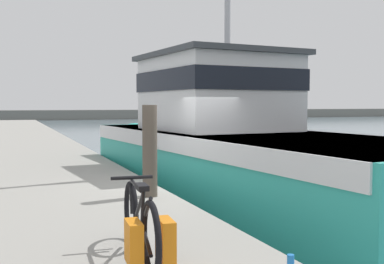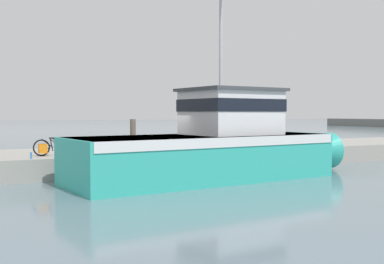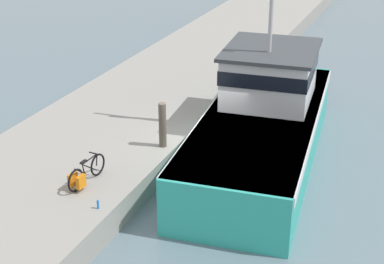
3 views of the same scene
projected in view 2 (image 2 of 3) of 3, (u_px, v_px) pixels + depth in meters
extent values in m
plane|color=slate|center=(159.00, 177.00, 19.44)|extent=(320.00, 320.00, 0.00)
cube|color=gray|center=(129.00, 159.00, 22.64)|extent=(5.87, 80.00, 0.86)
cube|color=teal|center=(203.00, 158.00, 18.49)|extent=(4.52, 10.76, 1.74)
cone|color=teal|center=(316.00, 151.00, 21.84)|extent=(1.82, 2.03, 1.65)
cube|color=silver|center=(203.00, 140.00, 18.46)|extent=(4.57, 10.56, 0.35)
cube|color=silver|center=(231.00, 113.00, 19.13)|extent=(3.12, 3.52, 1.71)
cube|color=black|center=(231.00, 106.00, 19.12)|extent=(3.18, 3.59, 0.48)
cube|color=#3D4247|center=(231.00, 90.00, 19.10)|extent=(3.37, 3.80, 0.12)
cylinder|color=#B2B2B7|center=(221.00, 22.00, 18.73)|extent=(0.14, 0.14, 5.15)
torus|color=black|center=(42.00, 148.00, 19.31)|extent=(0.11, 0.67, 0.67)
torus|color=black|center=(68.00, 147.00, 19.72)|extent=(0.11, 0.67, 0.67)
cylinder|color=black|center=(46.00, 149.00, 19.38)|extent=(0.06, 0.36, 0.18)
cylinder|color=black|center=(52.00, 145.00, 19.46)|extent=(0.05, 0.14, 0.51)
cylinder|color=black|center=(47.00, 143.00, 19.39)|extent=(0.07, 0.47, 0.38)
cylinder|color=black|center=(58.00, 145.00, 19.57)|extent=(0.09, 0.66, 0.51)
cylinder|color=black|center=(60.00, 139.00, 19.58)|extent=(0.08, 0.54, 0.05)
cylinder|color=black|center=(67.00, 143.00, 19.70)|extent=(0.04, 0.10, 0.34)
cylinder|color=black|center=(66.00, 138.00, 19.68)|extent=(0.44, 0.07, 0.04)
cube|color=black|center=(52.00, 138.00, 19.46)|extent=(0.12, 0.25, 0.05)
cube|color=orange|center=(42.00, 148.00, 19.46)|extent=(0.14, 0.33, 0.37)
cube|color=orange|center=(43.00, 149.00, 19.21)|extent=(0.14, 0.33, 0.37)
cylinder|color=#51473D|center=(133.00, 137.00, 20.02)|extent=(0.24, 0.24, 1.48)
cylinder|color=blue|center=(31.00, 156.00, 18.15)|extent=(0.06, 0.06, 0.25)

